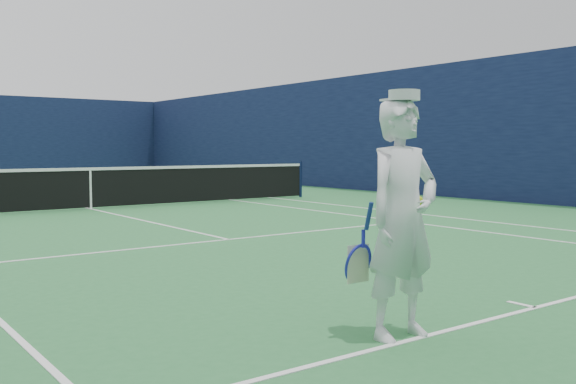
% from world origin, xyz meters
% --- Properties ---
extents(ground, '(80.00, 80.00, 0.00)m').
position_xyz_m(ground, '(0.00, 0.00, 0.00)').
color(ground, '#2B7139').
rests_on(ground, ground).
extents(court_markings, '(11.03, 23.83, 0.01)m').
position_xyz_m(court_markings, '(0.00, 0.00, 0.00)').
color(court_markings, white).
rests_on(court_markings, ground).
extents(windscreen_fence, '(20.12, 36.12, 4.00)m').
position_xyz_m(windscreen_fence, '(0.00, 0.00, 2.00)').
color(windscreen_fence, '#0E1736').
rests_on(windscreen_fence, ground).
extents(tennis_net, '(12.88, 0.09, 1.07)m').
position_xyz_m(tennis_net, '(0.00, 0.00, 0.55)').
color(tennis_net, '#141E4C').
rests_on(tennis_net, ground).
extents(tennis_player, '(0.77, 0.49, 1.93)m').
position_xyz_m(tennis_player, '(-1.68, -11.78, 0.94)').
color(tennis_player, white).
rests_on(tennis_player, ground).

